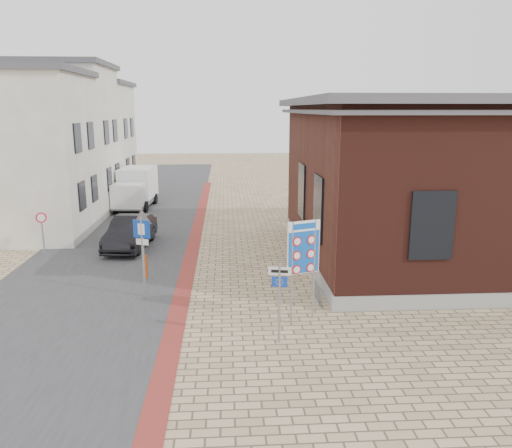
{
  "coord_description": "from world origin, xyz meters",
  "views": [
    {
      "loc": [
        -0.42,
        -13.81,
        6.35
      ],
      "look_at": [
        0.68,
        4.12,
        2.2
      ],
      "focal_mm": 35.0,
      "sensor_mm": 36.0,
      "label": 1
    }
  ],
  "objects_px": {
    "parking_sign": "(142,243)",
    "bollard": "(146,267)",
    "box_truck": "(136,188)",
    "sedan": "(130,232)",
    "essen_sign": "(279,290)",
    "border_sign": "(303,249)"
  },
  "relations": [
    {
      "from": "box_truck",
      "to": "essen_sign",
      "type": "relative_size",
      "value": 2.16
    },
    {
      "from": "box_truck",
      "to": "parking_sign",
      "type": "xyz_separation_m",
      "value": [
        3.02,
        -16.22,
        0.61
      ]
    },
    {
      "from": "parking_sign",
      "to": "border_sign",
      "type": "bearing_deg",
      "value": -3.5
    },
    {
      "from": "parking_sign",
      "to": "sedan",
      "type": "bearing_deg",
      "value": 125.07
    },
    {
      "from": "border_sign",
      "to": "sedan",
      "type": "bearing_deg",
      "value": 107.17
    },
    {
      "from": "essen_sign",
      "to": "bollard",
      "type": "height_order",
      "value": "essen_sign"
    },
    {
      "from": "parking_sign",
      "to": "bollard",
      "type": "distance_m",
      "value": 2.46
    },
    {
      "from": "sedan",
      "to": "border_sign",
      "type": "bearing_deg",
      "value": -47.2
    },
    {
      "from": "box_truck",
      "to": "parking_sign",
      "type": "distance_m",
      "value": 16.51
    },
    {
      "from": "sedan",
      "to": "parking_sign",
      "type": "relative_size",
      "value": 1.58
    },
    {
      "from": "parking_sign",
      "to": "bollard",
      "type": "height_order",
      "value": "parking_sign"
    },
    {
      "from": "border_sign",
      "to": "parking_sign",
      "type": "distance_m",
      "value": 5.64
    },
    {
      "from": "sedan",
      "to": "parking_sign",
      "type": "height_order",
      "value": "parking_sign"
    },
    {
      "from": "essen_sign",
      "to": "border_sign",
      "type": "bearing_deg",
      "value": 69.27
    },
    {
      "from": "parking_sign",
      "to": "bollard",
      "type": "bearing_deg",
      "value": 117.46
    },
    {
      "from": "sedan",
      "to": "border_sign",
      "type": "relative_size",
      "value": 1.41
    },
    {
      "from": "border_sign",
      "to": "parking_sign",
      "type": "height_order",
      "value": "border_sign"
    },
    {
      "from": "sedan",
      "to": "border_sign",
      "type": "xyz_separation_m",
      "value": [
        6.76,
        -8.74,
        1.54
      ]
    },
    {
      "from": "sedan",
      "to": "essen_sign",
      "type": "distance_m",
      "value": 11.77
    },
    {
      "from": "bollard",
      "to": "parking_sign",
      "type": "bearing_deg",
      "value": -83.36
    },
    {
      "from": "box_truck",
      "to": "sedan",
      "type": "bearing_deg",
      "value": -77.68
    },
    {
      "from": "parking_sign",
      "to": "box_truck",
      "type": "bearing_deg",
      "value": 121.38
    }
  ]
}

